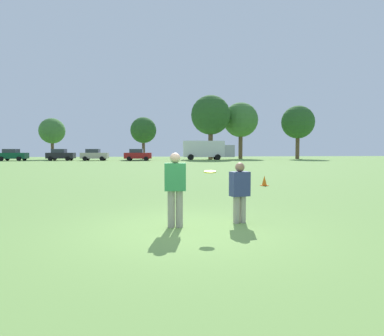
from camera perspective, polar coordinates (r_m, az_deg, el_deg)
The scene contains 15 objects.
ground_plane at distance 7.39m, azimuth -1.15°, elevation -10.34°, with size 153.15×153.15×0.00m, color #6B9347.
player_thrower at distance 7.50m, azimuth -2.84°, elevation -2.95°, with size 0.48×0.30×1.65m.
player_defender at distance 8.02m, azimuth 8.00°, elevation -3.58°, with size 0.48×0.35×1.42m.
frisbee at distance 7.34m, azimuth 3.01°, elevation -0.63°, with size 0.27×0.27×0.06m.
traffic_cone at distance 16.53m, azimuth 12.04°, elevation -2.13°, with size 0.32×0.32×0.48m.
parked_car_near_left at distance 59.37m, azimuth -27.88°, elevation 1.97°, with size 4.32×2.46×1.82m.
parked_car_mid_left at distance 57.52m, azimuth -21.19°, elevation 2.10°, with size 4.32×2.46×1.82m.
parked_car_center at distance 55.84m, azimuth -16.06°, elevation 2.16°, with size 4.32×2.46×1.82m.
parked_car_mid_right at distance 53.74m, azimuth -9.10°, elevation 2.21°, with size 4.32×2.46×1.82m.
box_truck at distance 57.30m, azimuth 2.58°, elevation 3.13°, with size 8.66×3.41×3.18m.
tree_west_maple at distance 64.64m, azimuth -22.41°, elevation 5.75°, with size 4.44×4.44×7.22m.
tree_center_elm at distance 61.53m, azimuth -8.15°, elevation 6.27°, with size 4.61×4.61×7.50m.
tree_east_birch at distance 61.96m, azimuth 3.14°, elevation 8.82°, with size 7.07×7.07×11.49m.
tree_east_oak at distance 65.70m, azimuth 8.17°, elevation 7.96°, with size 6.55×6.55×10.64m.
tree_far_east_pine at distance 66.06m, azimuth 17.33°, elevation 7.32°, with size 6.03×6.03×9.80m.
Camera 1 is at (-0.84, -7.14, 1.72)m, focal length 31.81 mm.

